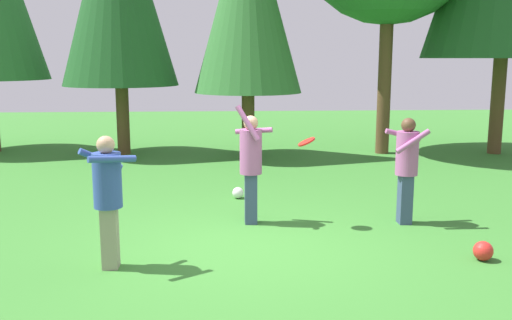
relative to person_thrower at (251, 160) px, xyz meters
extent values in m
plane|color=#387A2D|center=(-0.13, -1.06, -1.00)|extent=(40.00, 40.00, 0.00)
cube|color=#38476B|center=(0.00, 0.00, -0.61)|extent=(0.19, 0.22, 0.78)
cylinder|color=#A85693|center=(0.00, 0.00, 0.12)|extent=(0.34, 0.34, 0.68)
sphere|color=tan|center=(0.00, 0.00, 0.56)|extent=(0.22, 0.22, 0.22)
cylinder|color=#A85693|center=(0.06, 0.19, 0.42)|extent=(0.58, 0.24, 0.13)
cylinder|color=#A85693|center=(-0.06, -0.19, 0.58)|extent=(0.38, 0.18, 0.53)
cube|color=#38476B|center=(2.37, -0.15, -0.62)|extent=(0.19, 0.22, 0.77)
cylinder|color=#A85693|center=(2.37, -0.15, 0.10)|extent=(0.34, 0.34, 0.67)
sphere|color=brown|center=(2.37, -0.15, 0.53)|extent=(0.22, 0.22, 0.22)
cylinder|color=#A85693|center=(2.38, -0.35, 0.31)|extent=(0.52, 0.11, 0.37)
cylinder|color=#A85693|center=(2.36, 0.05, 0.35)|extent=(0.57, 0.11, 0.22)
cube|color=gray|center=(-1.81, -1.80, -0.62)|extent=(0.19, 0.22, 0.76)
cylinder|color=#334C9E|center=(-1.81, -1.80, 0.09)|extent=(0.34, 0.34, 0.66)
sphere|color=tan|center=(-1.81, -1.80, 0.52)|extent=(0.21, 0.21, 0.21)
cylinder|color=#334C9E|center=(-1.91, -1.63, 0.31)|extent=(0.50, 0.34, 0.32)
cylinder|color=#334C9E|center=(-1.70, -1.98, 0.38)|extent=(0.53, 0.36, 0.12)
cylinder|color=red|center=(0.81, -0.24, 0.30)|extent=(0.26, 0.28, 0.14)
sphere|color=red|center=(2.85, -1.84, -0.87)|extent=(0.25, 0.25, 0.25)
sphere|color=white|center=(-0.16, 1.59, -0.90)|extent=(0.21, 0.21, 0.21)
cylinder|color=brown|center=(-3.05, 6.65, 0.66)|extent=(0.33, 0.33, 3.31)
cylinder|color=brown|center=(0.24, 6.04, 0.51)|extent=(0.33, 0.33, 3.02)
cylinder|color=brown|center=(3.87, 6.39, 1.16)|extent=(0.35, 0.35, 4.31)
cylinder|color=brown|center=(6.87, 6.17, 1.29)|extent=(0.35, 0.35, 4.58)
camera|label=1|loc=(-0.43, -8.52, 1.53)|focal=39.94mm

